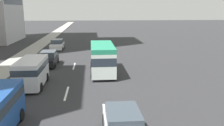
# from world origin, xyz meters

# --- Properties ---
(ground_plane) EXTENTS (198.00, 198.00, 0.00)m
(ground_plane) POSITION_xyz_m (31.50, 0.00, 0.00)
(ground_plane) COLOR #2D2D30
(sidewalk_right) EXTENTS (162.00, 2.76, 0.15)m
(sidewalk_right) POSITION_xyz_m (31.50, 7.21, 0.07)
(sidewalk_right) COLOR #9E9B93
(sidewalk_right) RESTS_ON ground_plane
(lane_stripe_mid) EXTENTS (3.20, 0.16, 0.01)m
(lane_stripe_mid) POSITION_xyz_m (13.80, 0.00, 0.01)
(lane_stripe_mid) COLOR silver
(lane_stripe_mid) RESTS_ON ground_plane
(lane_stripe_far) EXTENTS (3.20, 0.16, 0.01)m
(lane_stripe_far) POSITION_xyz_m (22.82, 0.00, 0.01)
(lane_stripe_far) COLOR silver
(lane_stripe_far) RESTS_ON ground_plane
(minibus_lead) EXTENTS (6.50, 2.38, 2.91)m
(minibus_lead) POSITION_xyz_m (19.58, -3.07, 1.60)
(minibus_lead) COLOR silver
(minibus_lead) RESTS_ON ground_plane
(van_second) EXTENTS (4.85, 2.11, 2.30)m
(van_second) POSITION_xyz_m (15.87, 3.02, 1.32)
(van_second) COLOR silver
(van_second) RESTS_ON ground_plane
(car_third) EXTENTS (4.34, 1.86, 1.56)m
(car_third) POSITION_xyz_m (6.92, -3.46, 0.74)
(car_third) COLOR silver
(car_third) RESTS_ON ground_plane
(car_fourth) EXTENTS (4.42, 1.89, 1.63)m
(car_fourth) POSITION_xyz_m (23.49, 2.95, 0.77)
(car_fourth) COLOR black
(car_fourth) RESTS_ON ground_plane
(car_fifth) EXTENTS (4.08, 1.92, 1.61)m
(car_fifth) POSITION_xyz_m (34.65, 3.42, 0.76)
(car_fifth) COLOR white
(car_fifth) RESTS_ON ground_plane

